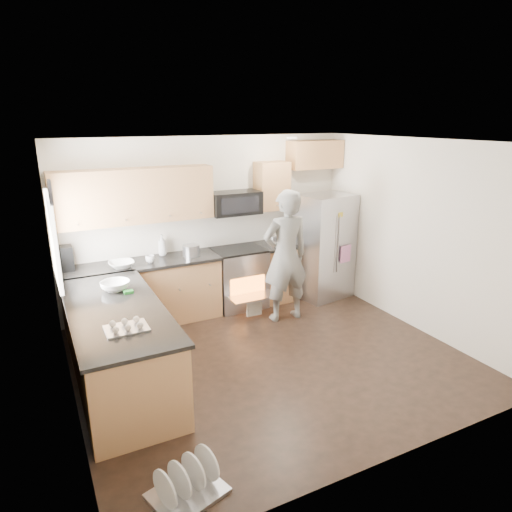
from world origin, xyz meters
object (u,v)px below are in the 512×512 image
stove_range (239,264)px  person (286,256)px  dish_rack (187,485)px  refrigerator (324,246)px

stove_range → person: person is taller
stove_range → dish_rack: stove_range is taller
stove_range → dish_rack: 3.86m
refrigerator → person: 1.14m
person → dish_rack: 3.56m
dish_rack → refrigerator: bearing=42.0°
person → refrigerator: bearing=-151.2°
refrigerator → dish_rack: bearing=-147.4°
refrigerator → dish_rack: size_ratio=2.58×
stove_range → person: (0.40, -0.74, 0.28)m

